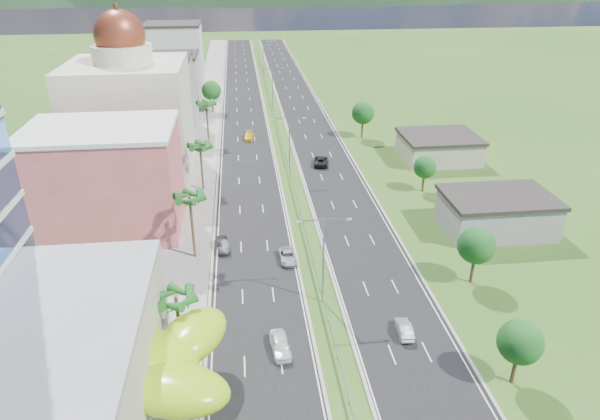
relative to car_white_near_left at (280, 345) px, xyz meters
name	(u,v)px	position (x,y,z in m)	size (l,w,h in m)	color
ground	(337,359)	(5.63, -1.84, -0.82)	(500.00, 500.00, 0.00)	#2D5119
road_left	(245,116)	(-1.87, 88.16, -0.80)	(11.00, 260.00, 0.04)	black
road_right	(304,115)	(13.13, 88.16, -0.80)	(11.00, 260.00, 0.04)	black
sidewalk_left	(206,117)	(-11.37, 88.16, -0.76)	(7.00, 260.00, 0.12)	gray
median_guardrail	(280,135)	(5.63, 70.15, -0.20)	(0.10, 216.06, 0.76)	gray
streetlight_median_b	(323,252)	(5.63, 8.16, 5.93)	(6.04, 0.25, 11.00)	gray
streetlight_median_c	(289,140)	(5.63, 48.16, 5.93)	(6.04, 0.25, 11.00)	gray
streetlight_median_d	(272,84)	(5.63, 93.16, 5.93)	(6.04, 0.25, 11.00)	gray
streetlight_median_e	(263,54)	(5.63, 138.16, 5.93)	(6.04, 0.25, 11.00)	gray
lime_canopy	(119,364)	(-14.37, -5.84, 4.17)	(18.00, 15.00, 7.40)	#8EC313
pink_shophouse	(107,181)	(-22.37, 30.16, 6.68)	(20.00, 15.00, 15.00)	#C75152
domed_building	(131,112)	(-22.37, 53.16, 10.53)	(20.00, 20.00, 28.70)	beige
midrise_grey	(156,97)	(-21.37, 78.16, 7.18)	(16.00, 15.00, 16.00)	gray
midrise_beige	(168,82)	(-21.37, 100.16, 5.68)	(16.00, 15.00, 13.00)	#A89F8B
midrise_white	(175,57)	(-21.37, 123.16, 8.18)	(16.00, 15.00, 18.00)	silver
shed_near	(496,214)	(33.63, 23.16, 1.68)	(15.00, 10.00, 5.00)	gray
shed_far	(438,148)	(35.63, 53.16, 1.38)	(14.00, 12.00, 4.40)	#A89F8B
palm_tree_b	(176,300)	(-9.87, 0.16, 6.24)	(3.60, 3.60, 8.10)	#47301C
palm_tree_c	(190,200)	(-9.87, 20.16, 7.68)	(3.60, 3.60, 9.60)	#47301C
palm_tree_d	(200,148)	(-9.87, 43.16, 6.72)	(3.60, 3.60, 8.60)	#47301C
palm_tree_e	(206,105)	(-9.87, 68.16, 7.49)	(3.60, 3.60, 9.40)	#47301C
leafy_tree_lfar	(211,90)	(-9.87, 93.16, 4.76)	(4.90, 4.90, 8.05)	#47301C
leafy_tree_ra	(520,342)	(21.63, -6.84, 3.95)	(4.20, 4.20, 6.90)	#47301C
leafy_tree_rb	(476,246)	(24.63, 10.16, 4.35)	(4.55, 4.55, 7.47)	#47301C
leafy_tree_rc	(425,167)	(27.63, 38.16, 3.55)	(3.85, 3.85, 6.33)	#47301C
leafy_tree_rd	(363,113)	(23.63, 68.16, 4.76)	(4.90, 4.90, 8.05)	#47301C
mountain_ridge	(314,0)	(65.63, 448.16, -0.82)	(860.00, 140.00, 90.00)	black
car_white_near_left	(280,345)	(0.00, 0.00, 0.00)	(1.85, 4.59, 1.57)	white
car_dark_left	(223,245)	(-6.22, 21.79, -0.07)	(1.52, 4.35, 1.43)	black
car_silver_mid_left	(288,256)	(2.43, 17.83, -0.14)	(2.14, 4.64, 1.29)	#AAAEB2
car_yellow_far_left	(249,136)	(-1.26, 69.96, -0.08)	(1.96, 4.83, 1.40)	yellow
car_silver_right	(404,329)	(13.44, 1.27, -0.12)	(1.40, 4.01, 1.32)	#B5B7BE
car_dark_far_right	(321,161)	(12.16, 52.64, -0.01)	(2.58, 5.59, 1.55)	black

